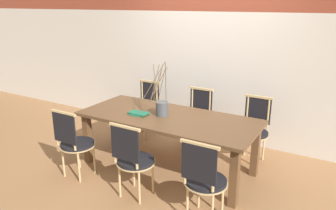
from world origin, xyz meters
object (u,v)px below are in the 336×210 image
at_px(book_stack, 139,113).
at_px(chair_far_center, 254,128).
at_px(chair_near_center, 204,178).
at_px(vase_centerpiece, 162,107).
at_px(dining_table, 168,123).

bearing_deg(book_stack, chair_far_center, 35.76).
distance_m(chair_far_center, book_stack, 1.57).
relative_size(chair_near_center, chair_far_center, 1.00).
distance_m(chair_far_center, vase_centerpiece, 1.31).
height_order(dining_table, chair_near_center, chair_near_center).
distance_m(chair_near_center, chair_far_center, 1.56).
distance_m(dining_table, chair_near_center, 1.18).
distance_m(chair_near_center, book_stack, 1.42).
distance_m(dining_table, vase_centerpiece, 0.22).
distance_m(chair_near_center, vase_centerpiece, 1.27).
height_order(chair_near_center, chair_far_center, same).
xyz_separation_m(dining_table, chair_far_center, (0.90, 0.78, -0.15)).
distance_m(vase_centerpiece, book_stack, 0.31).
xyz_separation_m(chair_far_center, book_stack, (-1.26, -0.91, 0.26)).
bearing_deg(chair_near_center, chair_far_center, 88.91).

